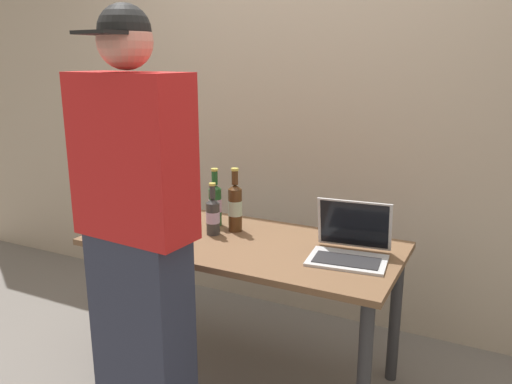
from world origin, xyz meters
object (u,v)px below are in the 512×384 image
object	(u,v)px
person_figure	(138,246)
beer_bottle_green	(235,206)
beer_bottle_amber	(215,203)
laptop	(350,245)
coffee_mug	(181,204)
beer_bottle_dark	(213,215)

from	to	relation	value
person_figure	beer_bottle_green	bearing A→B (deg)	88.95
beer_bottle_green	beer_bottle_amber	distance (m)	0.14
laptop	beer_bottle_amber	size ratio (longest dim) A/B	1.19
laptop	coffee_mug	world-z (taller)	laptop
beer_bottle_dark	person_figure	bearing A→B (deg)	-84.68
beer_bottle_amber	beer_bottle_dark	world-z (taller)	beer_bottle_amber
laptop	person_figure	xyz separation A→B (m)	(-0.64, -0.65, 0.11)
beer_bottle_dark	person_figure	size ratio (longest dim) A/B	0.15
beer_bottle_amber	beer_bottle_dark	size ratio (longest dim) A/B	1.16
beer_bottle_amber	coffee_mug	distance (m)	0.33
person_figure	beer_bottle_dark	bearing A→B (deg)	95.32
laptop	beer_bottle_dark	world-z (taller)	beer_bottle_dark
beer_bottle_green	person_figure	bearing A→B (deg)	-91.05
beer_bottle_green	beer_bottle_dark	world-z (taller)	beer_bottle_green
beer_bottle_green	laptop	bearing A→B (deg)	-8.24
beer_bottle_green	coffee_mug	world-z (taller)	beer_bottle_green
coffee_mug	person_figure	bearing A→B (deg)	-64.55
beer_bottle_amber	beer_bottle_green	bearing A→B (deg)	-14.26
person_figure	beer_bottle_amber	bearing A→B (deg)	99.15
coffee_mug	beer_bottle_green	bearing A→B (deg)	-19.07
beer_bottle_amber	person_figure	size ratio (longest dim) A/B	0.17
beer_bottle_amber	coffee_mug	world-z (taller)	beer_bottle_amber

